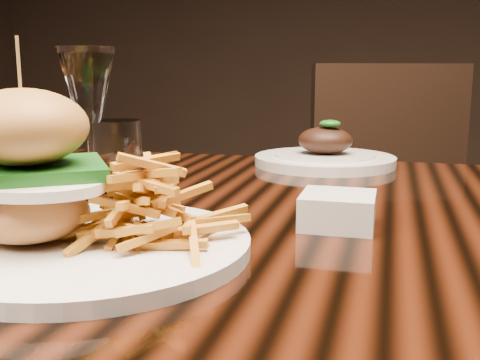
% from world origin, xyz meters
% --- Properties ---
extents(dining_table, '(1.60, 0.90, 0.75)m').
position_xyz_m(dining_table, '(0.00, 0.00, 0.67)').
color(dining_table, black).
rests_on(dining_table, ground).
extents(burger_plate, '(0.31, 0.31, 0.21)m').
position_xyz_m(burger_plate, '(-0.17, -0.23, 0.81)').
color(burger_plate, silver).
rests_on(burger_plate, dining_table).
extents(ramekin, '(0.10, 0.10, 0.04)m').
position_xyz_m(ramekin, '(0.05, -0.07, 0.77)').
color(ramekin, silver).
rests_on(ramekin, dining_table).
extents(wine_glass, '(0.08, 0.08, 0.21)m').
position_xyz_m(wine_glass, '(-0.27, -0.04, 0.90)').
color(wine_glass, white).
rests_on(wine_glass, dining_table).
extents(water_tumbler, '(0.08, 0.08, 0.10)m').
position_xyz_m(water_tumbler, '(-0.29, 0.06, 0.80)').
color(water_tumbler, white).
rests_on(water_tumbler, dining_table).
extents(far_dish, '(0.27, 0.27, 0.09)m').
position_xyz_m(far_dish, '(-0.01, 0.37, 0.77)').
color(far_dish, silver).
rests_on(far_dish, dining_table).
extents(chair_far, '(0.59, 0.60, 0.95)m').
position_xyz_m(chair_far, '(0.14, 0.89, 0.54)').
color(chair_far, black).
rests_on(chair_far, ground).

